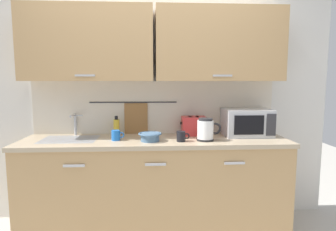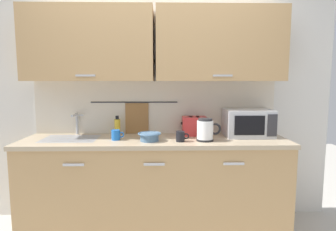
{
  "view_description": "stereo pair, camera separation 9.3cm",
  "coord_description": "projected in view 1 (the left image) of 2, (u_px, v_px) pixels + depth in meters",
  "views": [
    {
      "loc": [
        -0.03,
        -2.38,
        1.45
      ],
      "look_at": [
        0.13,
        0.33,
        1.12
      ],
      "focal_mm": 30.45,
      "sensor_mm": 36.0,
      "label": 1
    },
    {
      "loc": [
        0.07,
        -2.38,
        1.45
      ],
      "look_at": [
        0.13,
        0.33,
        1.12
      ],
      "focal_mm": 30.45,
      "sensor_mm": 36.0,
      "label": 2
    }
  ],
  "objects": [
    {
      "name": "counter_unit",
      "position": [
        154.0,
        183.0,
        2.78
      ],
      "size": [
        2.53,
        0.64,
        0.9
      ],
      "color": "tan",
      "rests_on": "ground"
    },
    {
      "name": "back_wall_assembly",
      "position": [
        154.0,
        74.0,
        2.88
      ],
      "size": [
        3.7,
        0.41,
        2.5
      ],
      "color": "silver",
      "rests_on": "ground"
    },
    {
      "name": "sink_faucet",
      "position": [
        75.0,
        121.0,
        2.89
      ],
      "size": [
        0.09,
        0.17,
        0.22
      ],
      "color": "#B2B5BA",
      "rests_on": "counter_unit"
    },
    {
      "name": "microwave",
      "position": [
        247.0,
        122.0,
        2.87
      ],
      "size": [
        0.46,
        0.35,
        0.27
      ],
      "color": "silver",
      "rests_on": "counter_unit"
    },
    {
      "name": "electric_kettle",
      "position": [
        206.0,
        130.0,
        2.63
      ],
      "size": [
        0.23,
        0.16,
        0.21
      ],
      "color": "black",
      "rests_on": "counter_unit"
    },
    {
      "name": "dish_soap_bottle",
      "position": [
        116.0,
        127.0,
        2.91
      ],
      "size": [
        0.06,
        0.06,
        0.2
      ],
      "color": "yellow",
      "rests_on": "counter_unit"
    },
    {
      "name": "mug_near_sink",
      "position": [
        116.0,
        135.0,
        2.65
      ],
      "size": [
        0.12,
        0.08,
        0.09
      ],
      "color": "blue",
      "rests_on": "counter_unit"
    },
    {
      "name": "mixing_bowl",
      "position": [
        150.0,
        136.0,
        2.61
      ],
      "size": [
        0.21,
        0.21,
        0.08
      ],
      "color": "#4C7093",
      "rests_on": "counter_unit"
    },
    {
      "name": "toaster",
      "position": [
        194.0,
        126.0,
        2.91
      ],
      "size": [
        0.26,
        0.17,
        0.19
      ],
      "color": "red",
      "rests_on": "counter_unit"
    },
    {
      "name": "mug_by_kettle",
      "position": [
        181.0,
        136.0,
        2.6
      ],
      "size": [
        0.12,
        0.08,
        0.09
      ],
      "color": "black",
      "rests_on": "counter_unit"
    }
  ]
}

